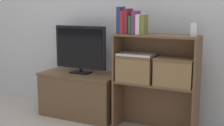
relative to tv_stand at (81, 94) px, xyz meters
The scene contains 16 objects.
wall_back 1.08m from the tv_stand, 30.70° to the left, with size 10.00×0.05×2.40m.
tv_stand is the anchor object (origin of this frame).
tv 0.52m from the tv_stand, 90.00° to the right, with size 0.62×0.14×0.52m.
bookshelf_lower_tier 0.90m from the tv_stand, ahead, with size 0.81×0.27×0.49m.
bookshelf_upper_tier 1.05m from the tv_stand, ahead, with size 0.81×0.27×0.46m.
book_navy 1.01m from the tv_stand, 12.46° to the right, with size 0.04×0.13×0.26m.
book_crimson 1.02m from the tv_stand, 11.65° to the right, with size 0.03×0.15×0.22m.
book_maroon 1.05m from the tv_stand, 10.95° to the right, with size 0.04×0.15×0.24m.
book_forest 1.04m from the tv_stand, 10.33° to the right, with size 0.03×0.12×0.17m.
book_plum 1.09m from the tv_stand, ahead, with size 0.04×0.14×0.22m.
book_ivory 1.11m from the tv_stand, ahead, with size 0.04×0.15×0.19m.
book_olive 1.13m from the tv_stand, ahead, with size 0.03×0.12×0.18m.
baby_monitor 1.46m from the tv_stand, ahead, with size 0.05×0.03×0.14m.
storage_basket_left 0.81m from the tv_stand, ahead, with size 0.36×0.24×0.26m.
storage_basket_right 1.16m from the tv_stand, ahead, with size 0.36×0.24×0.26m.
laptop 0.88m from the tv_stand, ahead, with size 0.35×0.22×0.02m.
Camera 1 is at (1.40, -2.65, 1.21)m, focal length 50.00 mm.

